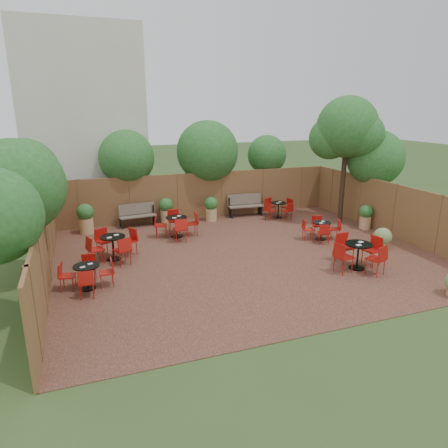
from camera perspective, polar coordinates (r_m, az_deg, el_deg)
name	(u,v)px	position (r m, az deg, el deg)	size (l,w,h in m)	color
ground	(246,255)	(13.47, 3.05, -4.41)	(80.00, 80.00, 0.00)	#354F23
courtyard_paving	(246,255)	(13.46, 3.05, -4.37)	(12.00, 10.00, 0.02)	#361C16
fence_back	(201,196)	(17.71, -3.22, 4.03)	(12.00, 0.08, 2.00)	brown
fence_left	(46,248)	(12.22, -23.81, -3.06)	(0.08, 10.00, 2.00)	brown
fence_right	(394,211)	(16.38, 22.83, 1.74)	(0.08, 10.00, 2.00)	brown
neighbour_building	(84,124)	(19.60, -19.11, 13.22)	(5.00, 4.00, 8.00)	beige
overhang_foliage	(170,164)	(15.05, -7.65, 8.33)	(15.49, 10.47, 2.72)	#1F5A1D
courtyard_tree	(347,131)	(17.35, 16.93, 12.39)	(2.65, 2.55, 5.15)	black
park_bench_left	(137,215)	(16.89, -12.08, 1.30)	(1.52, 0.62, 0.92)	brown
park_bench_right	(245,205)	(18.11, 2.98, 2.74)	(1.59, 0.62, 0.96)	brown
bistro_tables	(226,238)	(13.78, 0.31, -1.92)	(9.63, 7.59, 0.92)	black
planters	(189,213)	(16.43, -5.00, 1.57)	(11.08, 4.10, 1.17)	tan
low_shrubs	(427,261)	(13.50, 26.71, -4.62)	(1.74, 4.38, 0.69)	tan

